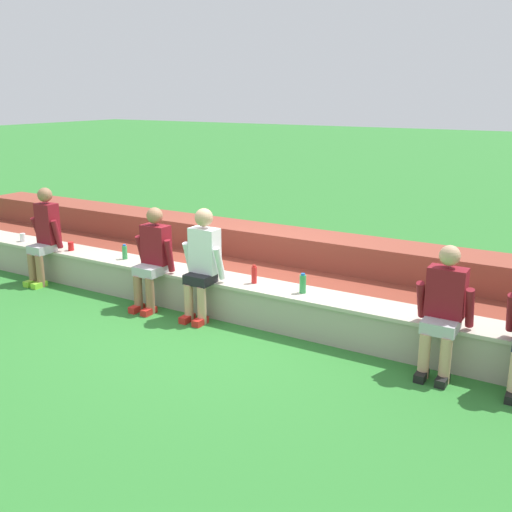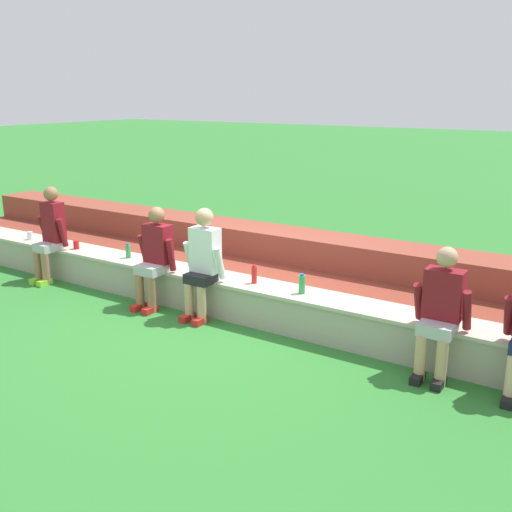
{
  "view_description": "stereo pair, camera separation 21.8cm",
  "coord_description": "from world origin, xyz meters",
  "px_view_note": "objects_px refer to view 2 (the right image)",
  "views": [
    {
      "loc": [
        3.86,
        -5.55,
        2.69
      ],
      "look_at": [
        0.42,
        0.24,
        0.81
      ],
      "focal_mm": 41.38,
      "sensor_mm": 36.0,
      "label": 1
    },
    {
      "loc": [
        4.05,
        -5.43,
        2.69
      ],
      "look_at": [
        0.42,
        0.24,
        0.81
      ],
      "focal_mm": 41.38,
      "sensor_mm": 36.0,
      "label": 2
    }
  ],
  "objects_px": {
    "water_bottle_near_right": "(302,284)",
    "plastic_cup_middle": "(76,245)",
    "plastic_cup_left_end": "(30,236)",
    "person_right_of_center": "(440,310)",
    "person_far_left": "(50,233)",
    "person_center": "(202,261)",
    "water_bottle_mid_left": "(128,251)",
    "water_bottle_center_gap": "(254,275)",
    "person_left_of_center": "(154,255)",
    "plastic_cup_right_end": "(48,238)"
  },
  "relations": [
    {
      "from": "water_bottle_near_right",
      "to": "plastic_cup_middle",
      "type": "bearing_deg",
      "value": -179.47
    },
    {
      "from": "person_center",
      "to": "water_bottle_center_gap",
      "type": "relative_size",
      "value": 6.0
    },
    {
      "from": "person_right_of_center",
      "to": "plastic_cup_middle",
      "type": "height_order",
      "value": "person_right_of_center"
    },
    {
      "from": "person_right_of_center",
      "to": "plastic_cup_middle",
      "type": "bearing_deg",
      "value": 177.6
    },
    {
      "from": "plastic_cup_middle",
      "to": "person_left_of_center",
      "type": "bearing_deg",
      "value": -7.63
    },
    {
      "from": "plastic_cup_middle",
      "to": "water_bottle_center_gap",
      "type": "bearing_deg",
      "value": 1.05
    },
    {
      "from": "person_right_of_center",
      "to": "water_bottle_center_gap",
      "type": "bearing_deg",
      "value": 173.03
    },
    {
      "from": "plastic_cup_left_end",
      "to": "water_bottle_near_right",
      "type": "bearing_deg",
      "value": 0.4
    },
    {
      "from": "water_bottle_mid_left",
      "to": "plastic_cup_left_end",
      "type": "height_order",
      "value": "water_bottle_mid_left"
    },
    {
      "from": "plastic_cup_right_end",
      "to": "person_left_of_center",
      "type": "bearing_deg",
      "value": -6.08
    },
    {
      "from": "person_left_of_center",
      "to": "plastic_cup_right_end",
      "type": "relative_size",
      "value": 10.11
    },
    {
      "from": "person_center",
      "to": "person_right_of_center",
      "type": "bearing_deg",
      "value": -0.17
    },
    {
      "from": "water_bottle_mid_left",
      "to": "person_center",
      "type": "bearing_deg",
      "value": -10.35
    },
    {
      "from": "person_right_of_center",
      "to": "plastic_cup_left_end",
      "type": "xyz_separation_m",
      "value": [
        -6.42,
        0.23,
        -0.15
      ]
    },
    {
      "from": "person_left_of_center",
      "to": "water_bottle_near_right",
      "type": "bearing_deg",
      "value": 7.68
    },
    {
      "from": "water_bottle_center_gap",
      "to": "person_far_left",
      "type": "bearing_deg",
      "value": -175.33
    },
    {
      "from": "person_center",
      "to": "plastic_cup_right_end",
      "type": "xyz_separation_m",
      "value": [
        -3.16,
        0.24,
        -0.19
      ]
    },
    {
      "from": "person_far_left",
      "to": "person_right_of_center",
      "type": "distance_m",
      "value": 5.65
    },
    {
      "from": "water_bottle_center_gap",
      "to": "water_bottle_near_right",
      "type": "distance_m",
      "value": 0.66
    },
    {
      "from": "person_left_of_center",
      "to": "plastic_cup_middle",
      "type": "height_order",
      "value": "person_left_of_center"
    },
    {
      "from": "plastic_cup_middle",
      "to": "water_bottle_near_right",
      "type": "bearing_deg",
      "value": 0.53
    },
    {
      "from": "person_far_left",
      "to": "person_center",
      "type": "xyz_separation_m",
      "value": [
        2.79,
        0.0,
        0.01
      ]
    },
    {
      "from": "water_bottle_mid_left",
      "to": "water_bottle_near_right",
      "type": "distance_m",
      "value": 2.74
    },
    {
      "from": "plastic_cup_middle",
      "to": "water_bottle_mid_left",
      "type": "bearing_deg",
      "value": 3.47
    },
    {
      "from": "person_right_of_center",
      "to": "water_bottle_mid_left",
      "type": "height_order",
      "value": "person_right_of_center"
    },
    {
      "from": "person_right_of_center",
      "to": "person_left_of_center",
      "type": "bearing_deg",
      "value": -179.87
    },
    {
      "from": "water_bottle_near_right",
      "to": "plastic_cup_middle",
      "type": "height_order",
      "value": "water_bottle_near_right"
    },
    {
      "from": "person_far_left",
      "to": "water_bottle_near_right",
      "type": "bearing_deg",
      "value": 3.6
    },
    {
      "from": "person_right_of_center",
      "to": "plastic_cup_left_end",
      "type": "relative_size",
      "value": 10.35
    },
    {
      "from": "person_left_of_center",
      "to": "person_right_of_center",
      "type": "bearing_deg",
      "value": 0.13
    },
    {
      "from": "person_center",
      "to": "water_bottle_mid_left",
      "type": "relative_size",
      "value": 6.6
    },
    {
      "from": "water_bottle_center_gap",
      "to": "plastic_cup_middle",
      "type": "relative_size",
      "value": 1.83
    },
    {
      "from": "person_right_of_center",
      "to": "water_bottle_center_gap",
      "type": "height_order",
      "value": "person_right_of_center"
    },
    {
      "from": "person_left_of_center",
      "to": "water_bottle_center_gap",
      "type": "bearing_deg",
      "value": 12.31
    },
    {
      "from": "water_bottle_near_right",
      "to": "plastic_cup_left_end",
      "type": "relative_size",
      "value": 1.87
    },
    {
      "from": "plastic_cup_right_end",
      "to": "water_bottle_near_right",
      "type": "bearing_deg",
      "value": 0.16
    },
    {
      "from": "person_right_of_center",
      "to": "water_bottle_mid_left",
      "type": "relative_size",
      "value": 6.25
    },
    {
      "from": "person_left_of_center",
      "to": "water_bottle_near_right",
      "type": "xyz_separation_m",
      "value": [
        1.99,
        0.27,
        -0.11
      ]
    },
    {
      "from": "water_bottle_near_right",
      "to": "water_bottle_mid_left",
      "type": "bearing_deg",
      "value": 179.47
    },
    {
      "from": "person_left_of_center",
      "to": "water_bottle_center_gap",
      "type": "distance_m",
      "value": 1.36
    },
    {
      "from": "person_far_left",
      "to": "water_bottle_near_right",
      "type": "xyz_separation_m",
      "value": [
        4.02,
        0.25,
        -0.14
      ]
    },
    {
      "from": "plastic_cup_left_end",
      "to": "person_right_of_center",
      "type": "bearing_deg",
      "value": -2.02
    },
    {
      "from": "person_left_of_center",
      "to": "plastic_cup_left_end",
      "type": "bearing_deg",
      "value": 175.2
    },
    {
      "from": "water_bottle_mid_left",
      "to": "water_bottle_center_gap",
      "type": "xyz_separation_m",
      "value": [
        2.08,
        -0.0,
        0.01
      ]
    },
    {
      "from": "person_far_left",
      "to": "water_bottle_center_gap",
      "type": "bearing_deg",
      "value": 4.67
    },
    {
      "from": "water_bottle_near_right",
      "to": "person_center",
      "type": "bearing_deg",
      "value": -168.45
    },
    {
      "from": "person_right_of_center",
      "to": "plastic_cup_left_end",
      "type": "distance_m",
      "value": 6.43
    },
    {
      "from": "water_bottle_center_gap",
      "to": "water_bottle_near_right",
      "type": "height_order",
      "value": "water_bottle_near_right"
    },
    {
      "from": "person_right_of_center",
      "to": "plastic_cup_right_end",
      "type": "distance_m",
      "value": 6.04
    },
    {
      "from": "person_far_left",
      "to": "person_right_of_center",
      "type": "relative_size",
      "value": 1.07
    }
  ]
}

